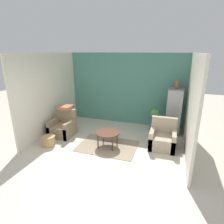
# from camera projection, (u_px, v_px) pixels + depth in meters

# --- Properties ---
(ground_plane) EXTENTS (20.00, 20.00, 0.00)m
(ground_plane) POSITION_uv_depth(u_px,v_px,m) (91.00, 168.00, 4.56)
(ground_plane) COLOR beige
(ground_plane) RESTS_ON ground
(wall_back_accent) EXTENTS (4.51, 0.06, 2.67)m
(wall_back_accent) POSITION_uv_depth(u_px,v_px,m) (126.00, 89.00, 7.12)
(wall_back_accent) COLOR #4C897A
(wall_back_accent) RESTS_ON ground_plane
(wall_left) EXTENTS (0.06, 3.27, 2.67)m
(wall_left) POSITION_uv_depth(u_px,v_px,m) (49.00, 94.00, 6.29)
(wall_left) COLOR silver
(wall_left) RESTS_ON ground_plane
(wall_right) EXTENTS (0.06, 3.27, 2.67)m
(wall_right) POSITION_uv_depth(u_px,v_px,m) (192.00, 106.00, 4.95)
(wall_right) COLOR silver
(wall_right) RESTS_ON ground_plane
(area_rug) EXTENTS (1.72, 1.22, 0.01)m
(area_rug) POSITION_uv_depth(u_px,v_px,m) (108.00, 146.00, 5.62)
(area_rug) COLOR gray
(area_rug) RESTS_ON ground_plane
(coffee_table) EXTENTS (0.72, 0.72, 0.46)m
(coffee_table) POSITION_uv_depth(u_px,v_px,m) (108.00, 133.00, 5.49)
(coffee_table) COLOR #512D1E
(coffee_table) RESTS_ON ground_plane
(armchair_left) EXTENTS (0.74, 0.73, 0.86)m
(armchair_left) POSITION_uv_depth(u_px,v_px,m) (63.00, 127.00, 6.29)
(armchair_left) COLOR #8E7A5B
(armchair_left) RESTS_ON ground_plane
(armchair_right) EXTENTS (0.74, 0.73, 0.86)m
(armchair_right) POSITION_uv_depth(u_px,v_px,m) (163.00, 139.00, 5.47)
(armchair_right) COLOR tan
(armchair_right) RESTS_ON ground_plane
(birdcage) EXTENTS (0.50, 0.50, 1.56)m
(birdcage) POSITION_uv_depth(u_px,v_px,m) (174.00, 111.00, 6.28)
(birdcage) COLOR slate
(birdcage) RESTS_ON ground_plane
(parrot) EXTENTS (0.13, 0.23, 0.27)m
(parrot) POSITION_uv_depth(u_px,v_px,m) (177.00, 85.00, 6.01)
(parrot) COLOR #D14C2D
(parrot) RESTS_ON birdcage
(potted_plant) EXTENTS (0.42, 0.39, 0.85)m
(potted_plant) POSITION_uv_depth(u_px,v_px,m) (155.00, 117.00, 6.48)
(potted_plant) COLOR #66605B
(potted_plant) RESTS_ON ground_plane
(wicker_basket) EXTENTS (0.41, 0.41, 0.29)m
(wicker_basket) POSITION_uv_depth(u_px,v_px,m) (48.00, 141.00, 5.61)
(wicker_basket) COLOR tan
(wicker_basket) RESTS_ON ground_plane
(throw_pillow) EXTENTS (0.41, 0.41, 0.10)m
(throw_pillow) POSITION_uv_depth(u_px,v_px,m) (66.00, 107.00, 6.32)
(throw_pillow) COLOR #B2704C
(throw_pillow) RESTS_ON armchair_left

